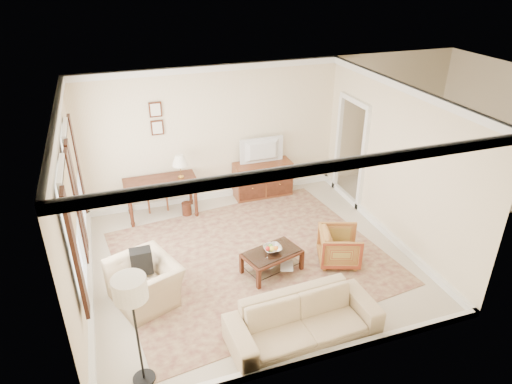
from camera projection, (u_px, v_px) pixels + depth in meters
room_shell at (250, 126)px, 6.97m from camera, size 5.51×5.01×2.91m
annex_bedroom at (425, 179)px, 10.20m from camera, size 3.00×2.70×2.90m
window_front at (73, 231)px, 6.03m from camera, size 0.12×1.56×1.80m
window_rear at (75, 180)px, 7.38m from camera, size 0.12×1.56×1.80m
doorway at (350, 153)px, 9.65m from camera, size 0.10×1.12×2.25m
rug at (251, 257)px, 8.13m from camera, size 4.92×4.36×0.01m
writing_desk at (161, 186)px, 9.15m from camera, size 1.44×0.72×0.79m
desk_chair at (155, 186)px, 9.50m from camera, size 0.53×0.53×1.05m
desk_lamp at (180, 167)px, 9.11m from camera, size 0.32×0.32×0.50m
framed_prints at (156, 118)px, 8.96m from camera, size 0.25×0.04×0.68m
sideboard at (263, 179)px, 10.09m from camera, size 1.27×0.49×0.78m
tv at (263, 144)px, 9.68m from camera, size 0.92×0.53×0.12m
coffee_table at (272, 256)px, 7.64m from camera, size 1.07×0.80×0.41m
fruit_bowl at (273, 248)px, 7.59m from camera, size 0.42×0.42×0.10m
book_a at (264, 265)px, 7.66m from camera, size 0.27×0.16×0.38m
book_b at (281, 266)px, 7.65m from camera, size 0.27×0.14×0.38m
striped_armchair at (340, 245)px, 7.86m from camera, size 0.83×0.86×0.70m
club_armchair at (144, 276)px, 6.94m from camera, size 0.99×1.20×0.90m
backpack at (141, 259)px, 6.92m from camera, size 0.36×0.39×0.40m
sofa at (304, 314)px, 6.24m from camera, size 2.15×0.72×0.83m
floor_lamp at (131, 297)px, 5.16m from camera, size 0.40×0.40×1.61m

